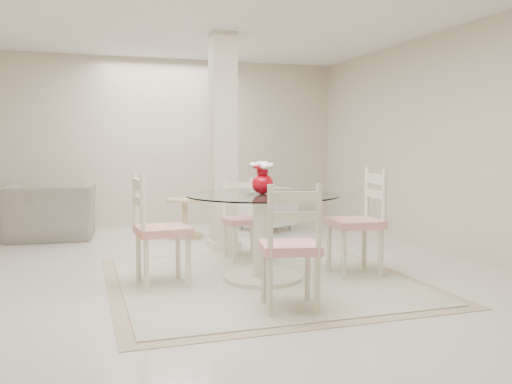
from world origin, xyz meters
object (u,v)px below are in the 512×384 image
object	(u,v)px
dining_chair_south	(291,238)
side_table	(185,219)
column	(223,142)
dining_table	(262,237)
recliner_taupe	(50,211)
dining_chair_north	(241,213)
armchair_white	(265,208)
red_vase	(263,178)
dining_chair_west	(154,221)
dining_chair_east	(362,214)

from	to	relation	value
dining_chair_south	side_table	bearing A→B (deg)	-76.31
column	dining_table	world-z (taller)	column
side_table	recliner_taupe	bearing A→B (deg)	166.58
dining_chair_north	armchair_white	distance (m)	2.20
dining_table	recliner_taupe	bearing A→B (deg)	123.35
red_vase	column	bearing A→B (deg)	87.71
red_vase	recliner_taupe	bearing A→B (deg)	123.36
dining_chair_west	recliner_taupe	size ratio (longest dim) A/B	0.98
dining_chair_east	recliner_taupe	xyz separation A→B (m)	(-3.09, 3.24, -0.24)
dining_chair_north	recliner_taupe	xyz separation A→B (m)	(-2.16, 2.13, -0.15)
column	red_vase	bearing A→B (deg)	-92.29
dining_chair_west	column	bearing A→B (deg)	-37.64
dining_chair_east	armchair_white	bearing A→B (deg)	-175.52
armchair_white	dining_chair_south	bearing A→B (deg)	52.98
armchair_white	red_vase	bearing A→B (deg)	49.70
column	side_table	bearing A→B (deg)	108.65
dining_chair_north	side_table	distance (m)	1.76
red_vase	side_table	bearing A→B (deg)	95.31
dining_chair_north	recliner_taupe	size ratio (longest dim) A/B	0.86
dining_table	armchair_white	size ratio (longest dim) A/B	1.99
column	dining_chair_north	bearing A→B (deg)	-88.67
dining_table	armchair_white	distance (m)	3.16
red_vase	dining_chair_north	distance (m)	1.12
red_vase	dining_chair_east	xyz separation A→B (m)	(1.02, -0.10, -0.37)
red_vase	dining_chair_east	bearing A→B (deg)	-5.52
dining_chair_south	recliner_taupe	world-z (taller)	dining_chair_south
dining_table	dining_chair_south	xyz separation A→B (m)	(-0.11, -1.02, 0.16)
recliner_taupe	side_table	xyz separation A→B (m)	(1.82, -0.43, -0.13)
dining_chair_north	dining_chair_west	distance (m)	1.45
dining_chair_north	armchair_white	bearing A→B (deg)	60.59
side_table	dining_chair_east	bearing A→B (deg)	-65.61
dining_table	dining_chair_south	size ratio (longest dim) A/B	1.30
dining_table	side_table	xyz separation A→B (m)	(-0.25, 2.71, -0.18)
column	dining_chair_east	world-z (taller)	column
column	dining_table	xyz separation A→B (m)	(-0.07, -1.76, -0.92)
red_vase	dining_table	bearing A→B (deg)	161.57
dining_chair_south	dining_chair_west	bearing A→B (deg)	-38.87
dining_table	red_vase	size ratio (longest dim) A/B	4.69
dining_chair_west	side_table	world-z (taller)	dining_chair_west
dining_table	recliner_taupe	distance (m)	3.76
armchair_white	side_table	distance (m)	1.34
red_vase	dining_chair_north	bearing A→B (deg)	85.06
red_vase	dining_chair_south	world-z (taller)	red_vase
dining_table	dining_chair_south	world-z (taller)	dining_chair_south
dining_table	dining_chair_west	size ratio (longest dim) A/B	1.25
side_table	armchair_white	bearing A→B (deg)	11.65
column	dining_chair_west	bearing A→B (deg)	-123.21
dining_table	armchair_white	bearing A→B (deg)	70.50
dining_chair_west	dining_chair_north	bearing A→B (deg)	-54.61
red_vase	dining_chair_west	xyz separation A→B (m)	(-1.02, 0.09, -0.38)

